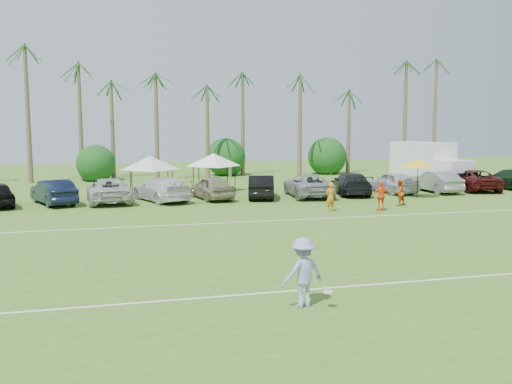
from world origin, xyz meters
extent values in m
plane|color=#446E21|center=(0.00, 0.00, 0.00)|extent=(120.00, 120.00, 0.00)
cube|color=white|center=(0.00, 2.00, 0.01)|extent=(80.00, 0.10, 0.01)
cube|color=white|center=(0.00, 14.00, 0.01)|extent=(80.00, 0.10, 0.01)
cone|color=brown|center=(-12.00, 38.00, 5.00)|extent=(0.44, 0.44, 10.00)
cone|color=brown|center=(-8.00, 38.00, 5.50)|extent=(0.44, 0.44, 11.00)
cone|color=brown|center=(-4.00, 38.00, 4.00)|extent=(0.44, 0.44, 8.00)
cone|color=brown|center=(0.00, 38.00, 4.50)|extent=(0.44, 0.44, 9.00)
cone|color=brown|center=(4.00, 38.00, 5.00)|extent=(0.44, 0.44, 10.00)
cone|color=brown|center=(8.00, 38.00, 5.50)|extent=(0.44, 0.44, 11.00)
cone|color=brown|center=(13.00, 38.00, 4.00)|extent=(0.44, 0.44, 8.00)
cone|color=brown|center=(18.00, 38.00, 4.50)|extent=(0.44, 0.44, 9.00)
cone|color=brown|center=(23.00, 38.00, 5.00)|extent=(0.44, 0.44, 10.00)
cone|color=brown|center=(27.00, 38.00, 5.50)|extent=(0.44, 0.44, 11.00)
cylinder|color=brown|center=(-6.00, 39.00, 0.70)|extent=(0.30, 0.30, 1.40)
sphere|color=#134518|center=(-6.00, 39.00, 1.80)|extent=(4.00, 4.00, 4.00)
cylinder|color=brown|center=(6.00, 39.00, 0.70)|extent=(0.30, 0.30, 1.40)
sphere|color=#134518|center=(6.00, 39.00, 1.80)|extent=(4.00, 4.00, 4.00)
cylinder|color=brown|center=(16.00, 39.00, 0.70)|extent=(0.30, 0.30, 1.40)
sphere|color=#134518|center=(16.00, 39.00, 1.80)|extent=(4.00, 4.00, 4.00)
imported|color=orange|center=(7.10, 16.23, 0.82)|extent=(0.68, 0.54, 1.64)
imported|color=#CB5016|center=(11.99, 17.26, 0.79)|extent=(0.91, 0.79, 1.59)
imported|color=#F35A1B|center=(9.97, 15.67, 0.85)|extent=(1.04, 0.54, 1.69)
cube|color=white|center=(19.51, 27.28, 2.16)|extent=(3.59, 5.28, 2.63)
cube|color=white|center=(20.21, 23.99, 1.10)|extent=(2.76, 2.36, 2.21)
cube|color=black|center=(20.38, 23.21, 0.79)|extent=(2.43, 0.82, 1.05)
cube|color=#E5590C|center=(20.80, 27.55, 1.68)|extent=(0.38, 1.65, 0.95)
cylinder|color=black|center=(19.14, 23.97, 0.47)|extent=(0.51, 0.99, 0.95)
cylinder|color=black|center=(21.20, 24.41, 0.47)|extent=(0.51, 0.99, 0.95)
cylinder|color=black|center=(18.21, 28.29, 0.47)|extent=(0.51, 0.99, 0.95)
cylinder|color=black|center=(20.27, 28.73, 0.47)|extent=(0.51, 0.99, 0.95)
cylinder|color=black|center=(-3.56, 23.87, 0.93)|extent=(0.06, 0.06, 1.86)
cylinder|color=black|center=(-0.97, 23.87, 0.93)|extent=(0.06, 0.06, 1.86)
cylinder|color=black|center=(-3.56, 26.46, 0.93)|extent=(0.06, 0.06, 1.86)
cylinder|color=black|center=(-0.97, 26.46, 0.93)|extent=(0.06, 0.06, 1.86)
pyramid|color=silver|center=(-2.26, 25.16, 2.79)|extent=(4.02, 4.02, 0.93)
cylinder|color=black|center=(1.14, 25.94, 0.94)|extent=(0.06, 0.06, 1.87)
cylinder|color=black|center=(3.75, 25.94, 0.94)|extent=(0.06, 0.06, 1.87)
cylinder|color=black|center=(1.14, 28.54, 0.94)|extent=(0.06, 0.06, 1.87)
cylinder|color=black|center=(3.75, 28.54, 0.94)|extent=(0.06, 0.06, 1.87)
pyramid|color=white|center=(2.44, 27.24, 2.81)|extent=(4.04, 4.04, 0.94)
cylinder|color=black|center=(14.98, 20.26, 1.17)|extent=(0.05, 0.05, 2.34)
cone|color=yellow|center=(14.98, 20.26, 2.34)|extent=(2.34, 2.34, 0.53)
imported|color=#9998D8|center=(-0.08, 0.57, 0.95)|extent=(1.36, 0.96, 1.91)
cylinder|color=white|center=(0.51, 0.22, 0.46)|extent=(0.27, 0.27, 0.03)
imported|color=#121A33|center=(-8.32, 23.14, 0.77)|extent=(3.22, 4.97, 1.55)
imported|color=silver|center=(-5.04, 23.19, 0.77)|extent=(2.88, 5.70, 1.55)
imported|color=silver|center=(-1.75, 22.97, 0.77)|extent=(3.82, 5.74, 1.55)
imported|color=gray|center=(1.53, 23.02, 0.77)|extent=(2.59, 4.79, 1.55)
imported|color=black|center=(4.82, 22.81, 0.77)|extent=(2.79, 4.96, 1.55)
imported|color=#95979F|center=(8.10, 22.68, 0.77)|extent=(3.13, 5.80, 1.55)
imported|color=black|center=(11.39, 23.03, 0.77)|extent=(3.25, 5.67, 1.55)
imported|color=silver|center=(14.67, 23.08, 0.77)|extent=(2.21, 4.68, 1.55)
imported|color=gray|center=(17.96, 22.72, 0.77)|extent=(1.65, 4.70, 1.55)
imported|color=#45100F|center=(21.24, 23.10, 0.77)|extent=(3.67, 5.97, 1.55)
imported|color=#16311D|center=(24.53, 23.07, 0.77)|extent=(2.79, 5.55, 1.55)
camera|label=1|loc=(-5.14, -13.63, 4.94)|focal=40.00mm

